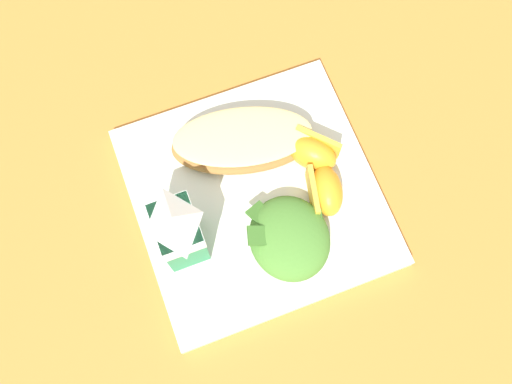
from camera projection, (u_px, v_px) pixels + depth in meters
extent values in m
plane|color=#C67A33|center=(256.00, 199.00, 0.70)|extent=(3.00, 3.00, 0.00)
cube|color=white|center=(256.00, 197.00, 0.69)|extent=(0.28, 0.28, 0.02)
ellipsoid|color=#A87038|center=(243.00, 142.00, 0.69)|extent=(0.12, 0.18, 0.03)
ellipsoid|color=maroon|center=(243.00, 139.00, 0.68)|extent=(0.11, 0.17, 0.01)
ellipsoid|color=#EAD184|center=(242.00, 136.00, 0.67)|extent=(0.11, 0.18, 0.01)
ellipsoid|color=#4C8433|center=(289.00, 238.00, 0.65)|extent=(0.10, 0.09, 0.04)
cube|color=#3D7028|center=(262.00, 215.00, 0.65)|extent=(0.04, 0.03, 0.01)
cube|color=#336023|center=(308.00, 217.00, 0.65)|extent=(0.03, 0.04, 0.01)
cube|color=#3D7028|center=(262.00, 236.00, 0.63)|extent=(0.03, 0.04, 0.01)
cube|color=#3D7028|center=(295.00, 223.00, 0.65)|extent=(0.03, 0.03, 0.02)
cube|color=#2D8451|center=(180.00, 233.00, 0.62)|extent=(0.06, 0.04, 0.09)
cube|color=white|center=(176.00, 226.00, 0.59)|extent=(0.06, 0.04, 0.03)
pyramid|color=white|center=(173.00, 220.00, 0.57)|extent=(0.06, 0.04, 0.02)
ellipsoid|color=orange|center=(327.00, 191.00, 0.66)|extent=(0.07, 0.05, 0.04)
cube|color=gold|center=(313.00, 193.00, 0.66)|extent=(0.06, 0.02, 0.03)
ellipsoid|color=orange|center=(312.00, 154.00, 0.68)|extent=(0.07, 0.07, 0.04)
cube|color=gold|center=(318.00, 142.00, 0.68)|extent=(0.05, 0.04, 0.03)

